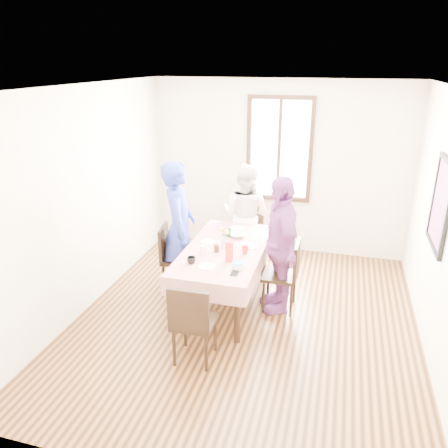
{
  "coord_description": "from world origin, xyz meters",
  "views": [
    {
      "loc": [
        0.94,
        -4.41,
        2.97
      ],
      "look_at": [
        -0.35,
        0.29,
        1.1
      ],
      "focal_mm": 34.81,
      "sensor_mm": 36.0,
      "label": 1
    }
  ],
  "objects": [
    {
      "name": "chair_near",
      "position": [
        -0.35,
        -0.84,
        0.46
      ],
      "size": [
        0.43,
        0.43,
        0.91
      ],
      "primitive_type": "cube",
      "rotation": [
        0.0,
        0.0,
        0.02
      ],
      "color": "black",
      "rests_on": "ground"
    },
    {
      "name": "person_far",
      "position": [
        -0.35,
        1.5,
        0.78
      ],
      "size": [
        0.88,
        0.76,
        1.57
      ],
      "primitive_type": "imported",
      "rotation": [
        0.0,
        0.0,
        2.89
      ],
      "color": "white",
      "rests_on": "ground"
    },
    {
      "name": "drinking_glass",
      "position": [
        -0.56,
        0.1,
        0.82
      ],
      "size": [
        0.08,
        0.08,
        0.11
      ],
      "primitive_type": "cylinder",
      "color": "silver",
      "rests_on": "tablecloth"
    },
    {
      "name": "jam_jar",
      "position": [
        -0.42,
        0.2,
        0.81
      ],
      "size": [
        0.06,
        0.06,
        0.09
      ],
      "primitive_type": "cylinder",
      "color": "black",
      "rests_on": "tablecloth"
    },
    {
      "name": "tablecloth",
      "position": [
        -0.35,
        0.34,
        0.76
      ],
      "size": [
        0.95,
        1.83,
        0.01
      ],
      "primitive_type": "cube",
      "color": "#610600",
      "rests_on": "dining_table"
    },
    {
      "name": "mug_green",
      "position": [
        -0.43,
        0.73,
        0.81
      ],
      "size": [
        0.14,
        0.14,
        0.09
      ],
      "primitive_type": "imported",
      "rotation": [
        0.0,
        0.0,
        -0.28
      ],
      "color": "#0C7226",
      "rests_on": "tablecloth"
    },
    {
      "name": "window_pane",
      "position": [
        0.0,
        2.24,
        1.65
      ],
      "size": [
        0.9,
        0.02,
        1.5
      ],
      "primitive_type": "cube",
      "color": "white",
      "rests_on": "back_wall"
    },
    {
      "name": "chair_far",
      "position": [
        -0.35,
        1.52,
        0.46
      ],
      "size": [
        0.47,
        0.47,
        0.91
      ],
      "primitive_type": "cube",
      "rotation": [
        0.0,
        0.0,
        3.0
      ],
      "color": "black",
      "rests_on": "ground"
    },
    {
      "name": "plate_left",
      "position": [
        -0.62,
        0.46,
        0.77
      ],
      "size": [
        0.2,
        0.2,
        0.01
      ],
      "primitive_type": "cylinder",
      "color": "white",
      "rests_on": "tablecloth"
    },
    {
      "name": "ground",
      "position": [
        0.0,
        0.0,
        0.0
      ],
      "size": [
        4.5,
        4.5,
        0.0
      ],
      "primitive_type": "plane",
      "color": "black",
      "rests_on": "ground"
    },
    {
      "name": "art_poster",
      "position": [
        1.98,
        0.3,
        1.55
      ],
      "size": [
        0.04,
        0.76,
        0.96
      ],
      "primitive_type": "cube",
      "color": "red",
      "rests_on": "right_wall"
    },
    {
      "name": "chair_right",
      "position": [
        0.34,
        0.39,
        0.46
      ],
      "size": [
        0.42,
        0.42,
        0.91
      ],
      "primitive_type": "cube",
      "rotation": [
        0.0,
        0.0,
        1.57
      ],
      "color": "black",
      "rests_on": "ground"
    },
    {
      "name": "smartphone",
      "position": [
        -0.07,
        -0.28,
        0.77
      ],
      "size": [
        0.08,
        0.16,
        0.01
      ],
      "primitive_type": "cube",
      "color": "black",
      "rests_on": "tablecloth"
    },
    {
      "name": "chair_left",
      "position": [
        -1.04,
        0.5,
        0.46
      ],
      "size": [
        0.48,
        0.48,
        0.91
      ],
      "primitive_type": "cube",
      "rotation": [
        0.0,
        0.0,
        -1.41
      ],
      "color": "black",
      "rests_on": "ground"
    },
    {
      "name": "right_wall",
      "position": [
        2.0,
        0.0,
        1.35
      ],
      "size": [
        0.0,
        4.5,
        4.5
      ],
      "primitive_type": "plane",
      "rotation": [
        1.57,
        0.0,
        -1.57
      ],
      "color": "beige",
      "rests_on": "ground"
    },
    {
      "name": "flower_vase",
      "position": [
        -0.38,
        0.38,
        0.83
      ],
      "size": [
        0.07,
        0.07,
        0.13
      ],
      "primitive_type": "cylinder",
      "color": "silver",
      "rests_on": "tablecloth"
    },
    {
      "name": "person_left",
      "position": [
        -1.03,
        0.5,
        0.89
      ],
      "size": [
        0.62,
        0.76,
        1.79
      ],
      "primitive_type": "imported",
      "rotation": [
        0.0,
        0.0,
        1.9
      ],
      "color": "#273597",
      "rests_on": "ground"
    },
    {
      "name": "serving_bowl",
      "position": [
        -0.28,
        0.73,
        0.79
      ],
      "size": [
        0.27,
        0.27,
        0.05
      ],
      "primitive_type": "imported",
      "rotation": [
        0.0,
        0.0,
        0.31
      ],
      "color": "white",
      "rests_on": "tablecloth"
    },
    {
      "name": "plate_right",
      "position": [
        -0.07,
        0.47,
        0.77
      ],
      "size": [
        0.2,
        0.2,
        0.01
      ],
      "primitive_type": "cylinder",
      "color": "white",
      "rests_on": "tablecloth"
    },
    {
      "name": "mug_flag",
      "position": [
        -0.08,
        0.25,
        0.81
      ],
      "size": [
        0.1,
        0.1,
        0.09
      ],
      "primitive_type": "imported",
      "rotation": [
        0.0,
        0.0,
        0.11
      ],
      "color": "red",
      "rests_on": "tablecloth"
    },
    {
      "name": "butter_tub",
      "position": [
        -0.06,
        -0.17,
        0.8
      ],
      "size": [
        0.13,
        0.13,
        0.07
      ],
      "primitive_type": "cylinder",
      "color": "white",
      "rests_on": "tablecloth"
    },
    {
      "name": "butter_lid",
      "position": [
        -0.06,
        -0.17,
        0.84
      ],
      "size": [
        0.12,
        0.12,
        0.01
      ],
      "primitive_type": "cylinder",
      "color": "blue",
      "rests_on": "butter_tub"
    },
    {
      "name": "back_wall",
      "position": [
        0.0,
        2.25,
        1.35
      ],
      "size": [
        4.0,
        0.0,
        4.0
      ],
      "primitive_type": "plane",
      "rotation": [
        1.57,
        0.0,
        0.0
      ],
      "color": "beige",
      "rests_on": "ground"
    },
    {
      "name": "mug_black",
      "position": [
        -0.61,
        -0.18,
        0.8
      ],
      "size": [
        0.11,
        0.11,
        0.08
      ],
      "primitive_type": "imported",
      "rotation": [
        0.0,
        0.0,
        -0.14
      ],
      "color": "black",
      "rests_on": "tablecloth"
    },
    {
      "name": "person_right",
      "position": [
        0.32,
        0.39,
        0.86
      ],
      "size": [
        0.78,
        1.09,
        1.72
      ],
      "primitive_type": "imported",
      "rotation": [
        0.0,
        0.0,
        -1.16
      ],
      "color": "#7A397B",
      "rests_on": "ground"
    },
    {
      "name": "plate_far",
      "position": [
        -0.36,
        1.03,
        0.77
      ],
      "size": [
        0.2,
        0.2,
        0.01
      ],
      "primitive_type": "cylinder",
      "color": "white",
      "rests_on": "tablecloth"
    },
    {
      "name": "plate_near",
      "position": [
        -0.42,
        -0.22,
        0.77
      ],
      "size": [
        0.2,
        0.2,
        0.01
      ],
      "primitive_type": "cylinder",
      "color": "white",
      "rests_on": "tablecloth"
    },
    {
      "name": "window_frame",
      "position": [
        0.0,
        2.23,
        1.65
      ],
      "size": [
        1.02,
        0.06,
        1.62
      ],
      "primitive_type": "cube",
      "color": "black",
      "rests_on": "back_wall"
    },
    {
      "name": "flower_bunch",
      "position": [
        -0.38,
        0.38,
        0.94
      ],
      "size": [
        0.09,
        0.09,
        0.1
      ],
      "primitive_type": null,
      "color": "yellow",
      "rests_on": "flower_vase"
    },
    {
      "name": "dining_table",
      "position": [
        -0.35,
        0.34,
        0.38
      ],
      "size": [
        0.83,
        1.71,
        0.75
      ],
      "primitive_type": "cube",
      "color": "black",
      "rests_on": "ground"
    },
    {
      "name": "juice_carton",
      "position": [
        -0.21,
        0.01,
        0.88
      ],
      "size": [
        0.08,
        0.08,
        0.24
      ],
      "primitive_type": "cube",
      "color": "red",
      "rests_on": "tablecloth"
    }
  ]
}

